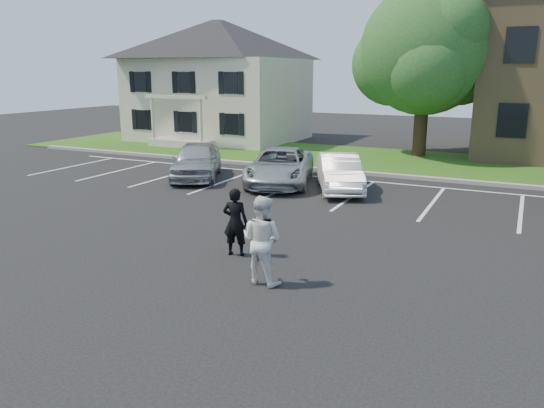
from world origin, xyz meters
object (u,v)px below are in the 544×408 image
object	(u,v)px
man_black_suit	(235,222)
car_white_sedan	(340,173)
car_silver_minivan	(280,166)
man_white_shirt	(262,240)
car_silver_west	(196,160)
tree	(428,53)
house	(219,81)

from	to	relation	value
man_black_suit	car_white_sedan	distance (m)	8.12
car_silver_minivan	man_white_shirt	bearing A→B (deg)	-84.32
man_black_suit	car_silver_minivan	bearing A→B (deg)	-85.52
man_black_suit	car_silver_west	bearing A→B (deg)	-64.06
man_white_shirt	car_silver_west	world-z (taller)	man_white_shirt
tree	car_white_sedan	xyz separation A→B (m)	(-1.25, -9.76, -4.66)
house	car_silver_west	distance (m)	13.57
house	tree	size ratio (longest dim) A/B	1.17
car_silver_minivan	car_white_sedan	world-z (taller)	car_silver_minivan
car_white_sedan	car_silver_minivan	bearing A→B (deg)	151.72
man_black_suit	car_silver_west	xyz separation A→B (m)	(-6.31, 7.77, -0.08)
house	car_silver_minivan	size ratio (longest dim) A/B	2.00
man_white_shirt	house	bearing A→B (deg)	-51.30
car_silver_west	car_white_sedan	world-z (taller)	car_silver_west
house	man_black_suit	world-z (taller)	house
man_black_suit	car_white_sedan	size ratio (longest dim) A/B	0.41
car_silver_west	car_silver_minivan	bearing A→B (deg)	-18.34
man_black_suit	car_white_sedan	xyz separation A→B (m)	(-0.06, 8.12, -0.17)
man_white_shirt	car_white_sedan	world-z (taller)	man_white_shirt
man_black_suit	man_white_shirt	world-z (taller)	man_white_shirt
man_white_shirt	car_silver_west	size ratio (longest dim) A/B	0.43
tree	car_white_sedan	bearing A→B (deg)	-97.30
man_black_suit	car_silver_minivan	world-z (taller)	man_black_suit
man_white_shirt	man_black_suit	bearing A→B (deg)	-37.69
man_white_shirt	car_silver_minivan	size ratio (longest dim) A/B	0.37
man_white_shirt	car_silver_minivan	distance (m)	10.37
man_black_suit	car_silver_minivan	xyz separation A→B (m)	(-2.62, 8.25, -0.14)
man_black_suit	car_silver_minivan	distance (m)	8.66
man_white_shirt	car_silver_west	distance (m)	11.90
man_black_suit	car_white_sedan	world-z (taller)	man_black_suit
tree	man_black_suit	world-z (taller)	tree
house	man_black_suit	bearing A→B (deg)	-57.88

